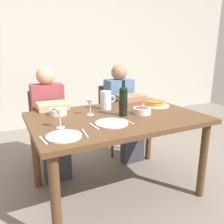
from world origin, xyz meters
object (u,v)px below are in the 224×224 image
object	(u,v)px
chair_right	(114,114)
dinner_plate_right_setting	(64,136)
olive_bowl	(58,111)
chair_left	(47,123)
dining_table	(117,125)
salad_bowl	(142,110)
dinner_plate_left_setting	(112,123)
diner_left	(50,118)
diner_right	(123,109)
wine_bottle	(123,101)
wine_glass_left_diner	(60,115)
baked_tart	(155,103)
water_pitcher	(106,101)
wine_glass_right_diner	(90,104)

from	to	relation	value
chair_right	dinner_plate_right_setting	bearing A→B (deg)	48.69
olive_bowl	chair_left	size ratio (longest dim) A/B	0.18
chair_left	dining_table	bearing A→B (deg)	117.64
salad_bowl	dinner_plate_left_setting	world-z (taller)	salad_bowl
chair_left	diner_left	distance (m)	0.26
dinner_plate_left_setting	chair_right	xyz separation A→B (m)	(0.59, 1.11, -0.27)
diner_right	salad_bowl	bearing A→B (deg)	71.89
wine_bottle	dinner_plate_left_setting	bearing A→B (deg)	-139.89
olive_bowl	wine_glass_left_diner	world-z (taller)	wine_glass_left_diner
dining_table	diner_left	xyz separation A→B (m)	(-0.45, 0.68, -0.05)
baked_tart	wine_glass_left_diner	xyz separation A→B (m)	(-1.07, -0.25, 0.08)
wine_glass_left_diner	chair_right	distance (m)	1.46
olive_bowl	dinner_plate_right_setting	xyz separation A→B (m)	(-0.10, -0.57, -0.03)
dining_table	dinner_plate_left_setting	xyz separation A→B (m)	(-0.14, -0.19, 0.10)
diner_right	wine_bottle	bearing A→B (deg)	58.69
water_pitcher	diner_left	distance (m)	0.67
dining_table	salad_bowl	size ratio (longest dim) A/B	9.28
water_pitcher	olive_bowl	distance (m)	0.48
chair_right	wine_glass_right_diner	bearing A→B (deg)	48.72
water_pitcher	salad_bowl	bearing A→B (deg)	-52.75
olive_bowl	diner_right	bearing A→B (deg)	24.31
wine_bottle	salad_bowl	bearing A→B (deg)	-7.20
diner_right	diner_left	bearing A→B (deg)	-1.49
salad_bowl	dinner_plate_right_setting	xyz separation A→B (m)	(-0.80, -0.26, -0.03)
chair_left	chair_right	xyz separation A→B (m)	(0.90, 0.00, 0.00)
chair_right	wine_bottle	bearing A→B (deg)	65.56
water_pitcher	wine_glass_left_diner	size ratio (longest dim) A/B	1.23
wine_bottle	dinner_plate_left_setting	distance (m)	0.29
wine_glass_left_diner	wine_bottle	bearing A→B (deg)	7.95
diner_left	water_pitcher	bearing A→B (deg)	139.19
wine_bottle	salad_bowl	xyz separation A→B (m)	(0.19, -0.02, -0.10)
wine_glass_left_diner	wine_glass_right_diner	xyz separation A→B (m)	(0.33, 0.24, -0.00)
water_pitcher	wine_glass_right_diner	world-z (taller)	water_pitcher
dinner_plate_left_setting	wine_glass_right_diner	bearing A→B (deg)	99.95
dining_table	olive_bowl	world-z (taller)	olive_bowl
salad_bowl	chair_right	distance (m)	1.03
salad_bowl	chair_left	distance (m)	1.22
salad_bowl	wine_glass_left_diner	distance (m)	0.78
olive_bowl	chair_left	distance (m)	0.71
water_pitcher	wine_bottle	bearing A→B (deg)	-81.39
baked_tart	diner_right	distance (m)	0.56
water_pitcher	olive_bowl	bearing A→B (deg)	178.38
baked_tart	chair_left	xyz separation A→B (m)	(-0.99, 0.76, -0.29)
wine_bottle	diner_right	bearing A→B (deg)	60.36
water_pitcher	dinner_plate_left_setting	distance (m)	0.48
water_pitcher	diner_right	xyz separation A→B (m)	(0.44, 0.43, -0.22)
dinner_plate_left_setting	olive_bowl	bearing A→B (deg)	124.82
salad_bowl	wine_glass_left_diner	xyz separation A→B (m)	(-0.77, -0.06, 0.07)
diner_left	dinner_plate_right_setting	bearing A→B (deg)	85.21
salad_bowl	dinner_plate_left_setting	xyz separation A→B (m)	(-0.38, -0.14, -0.03)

